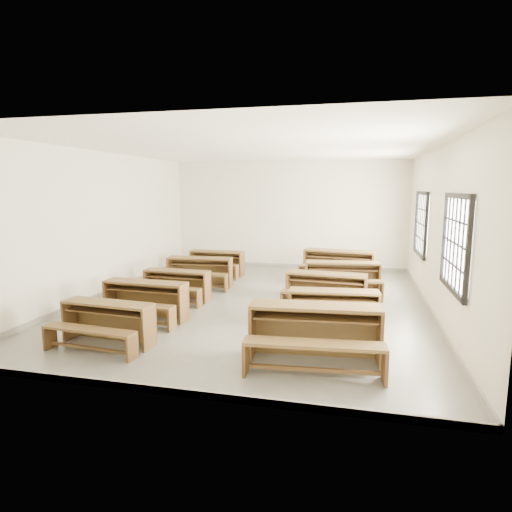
% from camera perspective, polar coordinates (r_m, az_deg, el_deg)
% --- Properties ---
extents(room, '(8.50, 8.50, 3.20)m').
position_cam_1_polar(room, '(8.79, 0.57, 7.36)').
color(room, slate).
rests_on(room, ground).
extents(desk_set_0, '(1.54, 0.88, 0.67)m').
position_cam_1_polar(desk_set_0, '(7.04, -19.31, -8.10)').
color(desk_set_0, brown).
rests_on(desk_set_0, ground).
extents(desk_set_1, '(1.60, 0.88, 0.71)m').
position_cam_1_polar(desk_set_1, '(8.15, -14.66, -5.40)').
color(desk_set_1, brown).
rests_on(desk_set_1, ground).
extents(desk_set_2, '(1.48, 0.82, 0.65)m').
position_cam_1_polar(desk_set_2, '(9.38, -10.61, -3.57)').
color(desk_set_2, brown).
rests_on(desk_set_2, ground).
extents(desk_set_3, '(1.65, 0.94, 0.72)m').
position_cam_1_polar(desk_set_3, '(10.60, -7.59, -1.82)').
color(desk_set_3, brown).
rests_on(desk_set_3, ground).
extents(desk_set_4, '(1.53, 0.84, 0.67)m').
position_cam_1_polar(desk_set_4, '(11.91, -5.31, -0.70)').
color(desk_set_4, brown).
rests_on(desk_set_4, ground).
extents(desk_set_5, '(1.88, 1.08, 0.81)m').
position_cam_1_polar(desk_set_5, '(6.02, 7.82, -9.72)').
color(desk_set_5, brown).
rests_on(desk_set_5, ground).
extents(desk_set_6, '(1.59, 0.93, 0.68)m').
position_cam_1_polar(desk_set_6, '(7.45, 10.33, -6.73)').
color(desk_set_6, brown).
rests_on(desk_set_6, ground).
extents(desk_set_7, '(1.66, 0.95, 0.72)m').
position_cam_1_polar(desk_set_7, '(8.71, 9.28, -4.24)').
color(desk_set_7, brown).
rests_on(desk_set_7, ground).
extents(desk_set_8, '(1.74, 1.02, 0.75)m').
position_cam_1_polar(desk_set_8, '(9.91, 11.46, -2.59)').
color(desk_set_8, brown).
rests_on(desk_set_8, ground).
extents(desk_set_9, '(1.90, 1.14, 0.81)m').
position_cam_1_polar(desk_set_9, '(11.28, 10.94, -0.97)').
color(desk_set_9, brown).
rests_on(desk_set_9, ground).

